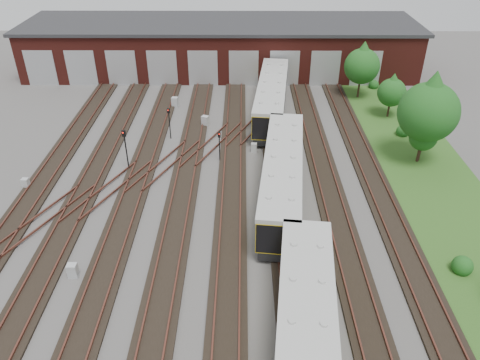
{
  "coord_description": "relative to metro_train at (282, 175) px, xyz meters",
  "views": [
    {
      "loc": [
        2.86,
        -21.9,
        21.26
      ],
      "look_at": [
        2.69,
        8.6,
        2.0
      ],
      "focal_mm": 35.0,
      "sensor_mm": 36.0,
      "label": 1
    }
  ],
  "objects": [
    {
      "name": "tree_1",
      "position": [
        12.59,
        15.52,
        1.1
      ],
      "size": [
        2.95,
        2.95,
        4.89
      ],
      "color": "black",
      "rests_on": "ground"
    },
    {
      "name": "track_network",
      "position": [
        -6.17,
        -8.63,
        -1.94
      ],
      "size": [
        30.4,
        70.0,
        0.33
      ],
      "color": "black",
      "rests_on": "ground"
    },
    {
      "name": "tree_2",
      "position": [
        12.75,
        5.8,
        3.45
      ],
      "size": [
        5.16,
        5.16,
        8.54
      ],
      "color": "black",
      "rests_on": "ground"
    },
    {
      "name": "signal_mast_0",
      "position": [
        -13.13,
        4.18,
        0.41
      ],
      "size": [
        0.33,
        0.31,
        3.86
      ],
      "rotation": [
        0.0,
        0.0,
        -0.33
      ],
      "color": "black",
      "rests_on": "ground"
    },
    {
      "name": "relay_cabinet_2",
      "position": [
        -13.92,
        -9.12,
        -1.54
      ],
      "size": [
        0.61,
        0.51,
        1.01
      ],
      "primitive_type": "cube",
      "rotation": [
        0.0,
        0.0,
        0.0
      ],
      "color": "#ACB0B2",
      "rests_on": "ground"
    },
    {
      "name": "maintenance_shed",
      "position": [
        -6.01,
        30.76,
        1.16
      ],
      "size": [
        51.0,
        12.5,
        6.35
      ],
      "color": "#521914",
      "rests_on": "ground"
    },
    {
      "name": "bush_0",
      "position": [
        11.09,
        -8.51,
        -1.37
      ],
      "size": [
        1.35,
        1.35,
        1.35
      ],
      "primitive_type": "sphere",
      "color": "#174D16",
      "rests_on": "ground"
    },
    {
      "name": "signal_mast_3",
      "position": [
        -5.18,
        5.8,
        -0.16
      ],
      "size": [
        0.27,
        0.25,
        2.91
      ],
      "rotation": [
        0.0,
        0.0,
        0.1
      ],
      "color": "black",
      "rests_on": "ground"
    },
    {
      "name": "bush_1",
      "position": [
        12.9,
        11.05,
        -1.4
      ],
      "size": [
        1.29,
        1.29,
        1.29
      ],
      "primitive_type": "sphere",
      "color": "#174D16",
      "rests_on": "ground"
    },
    {
      "name": "tree_3",
      "position": [
        12.96,
        6.12,
        0.6
      ],
      "size": [
        2.48,
        2.48,
        4.12
      ],
      "color": "black",
      "rests_on": "ground"
    },
    {
      "name": "signal_mast_2",
      "position": [
        -0.67,
        15.47,
        -0.05
      ],
      "size": [
        0.25,
        0.24,
        3.13
      ],
      "rotation": [
        0.0,
        0.0,
        -0.15
      ],
      "color": "black",
      "rests_on": "ground"
    },
    {
      "name": "relay_cabinet_1",
      "position": [
        -10.75,
        18.04,
        -1.47
      ],
      "size": [
        0.78,
        0.69,
        1.14
      ],
      "primitive_type": "cube",
      "rotation": [
        0.0,
        0.0,
        -0.2
      ],
      "color": "#ACB0B2",
      "rests_on": "ground"
    },
    {
      "name": "tree_0",
      "position": [
        10.49,
        20.94,
        2.24
      ],
      "size": [
        4.02,
        4.02,
        6.67
      ],
      "color": "black",
      "rests_on": "ground"
    },
    {
      "name": "signal_mast_1",
      "position": [
        -10.23,
        10.25,
        -0.01
      ],
      "size": [
        0.28,
        0.26,
        3.2
      ],
      "rotation": [
        0.0,
        0.0,
        -0.32
      ],
      "color": "black",
      "rests_on": "ground"
    },
    {
      "name": "bush_2",
      "position": [
        13.07,
        23.97,
        -1.43
      ],
      "size": [
        1.23,
        1.23,
        1.23
      ],
      "primitive_type": "sphere",
      "color": "#174D16",
      "rests_on": "ground"
    },
    {
      "name": "relay_cabinet_3",
      "position": [
        -6.99,
        13.09,
        -1.48
      ],
      "size": [
        0.84,
        0.78,
        1.12
      ],
      "primitive_type": "cube",
      "rotation": [
        0.0,
        0.0,
        -0.4
      ],
      "color": "#ACB0B2",
      "rests_on": "ground"
    },
    {
      "name": "relay_cabinet_0",
      "position": [
        -21.0,
        1.21,
        -1.59
      ],
      "size": [
        0.6,
        0.52,
        0.9
      ],
      "primitive_type": "cube",
      "rotation": [
        0.0,
        0.0,
        -0.13
      ],
      "color": "#ACB0B2",
      "rests_on": "ground"
    },
    {
      "name": "grass_verge",
      "position": [
        13.0,
        0.78,
        -2.02
      ],
      "size": [
        8.0,
        55.0,
        0.05
      ],
      "primitive_type": "cube",
      "color": "#28531B",
      "rests_on": "ground"
    },
    {
      "name": "ground",
      "position": [
        -6.0,
        -9.22,
        -2.04
      ],
      "size": [
        120.0,
        120.0,
        0.0
      ],
      "primitive_type": "plane",
      "color": "#4C4947",
      "rests_on": "ground"
    },
    {
      "name": "relay_cabinet_4",
      "position": [
        -2.05,
        7.55,
        -1.61
      ],
      "size": [
        0.57,
        0.49,
        0.87
      ],
      "primitive_type": "cube",
      "rotation": [
        0.0,
        0.0,
        -0.11
      ],
      "color": "#ACB0B2",
      "rests_on": "ground"
    },
    {
      "name": "metro_train",
      "position": [
        0.0,
        0.0,
        0.0
      ],
      "size": [
        4.68,
        48.42,
        3.35
      ],
      "rotation": [
        0.0,
        0.0,
        -0.11
      ],
      "color": "black",
      "rests_on": "ground"
    }
  ]
}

